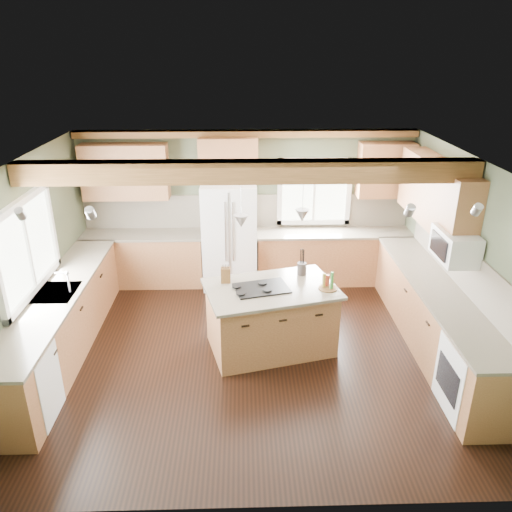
{
  "coord_description": "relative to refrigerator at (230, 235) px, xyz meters",
  "views": [
    {
      "loc": [
        -0.08,
        -5.77,
        3.87
      ],
      "look_at": [
        0.09,
        0.3,
        1.29
      ],
      "focal_mm": 35.0,
      "sensor_mm": 36.0,
      "label": 1
    }
  ],
  "objects": [
    {
      "name": "floor",
      "position": [
        0.3,
        -2.12,
        -0.9
      ],
      "size": [
        5.6,
        5.6,
        0.0
      ],
      "primitive_type": "plane",
      "color": "black",
      "rests_on": "ground"
    },
    {
      "name": "ceiling",
      "position": [
        0.3,
        -2.12,
        1.7
      ],
      "size": [
        5.6,
        5.6,
        0.0
      ],
      "primitive_type": "plane",
      "rotation": [
        3.14,
        0.0,
        0.0
      ],
      "color": "silver",
      "rests_on": "wall_back"
    },
    {
      "name": "wall_back",
      "position": [
        0.3,
        0.38,
        0.4
      ],
      "size": [
        5.6,
        0.0,
        5.6
      ],
      "primitive_type": "plane",
      "rotation": [
        1.57,
        0.0,
        0.0
      ],
      "color": "#3F4833",
      "rests_on": "ground"
    },
    {
      "name": "wall_left",
      "position": [
        -2.5,
        -2.12,
        0.4
      ],
      "size": [
        0.0,
        5.0,
        5.0
      ],
      "primitive_type": "plane",
      "rotation": [
        1.57,
        0.0,
        1.57
      ],
      "color": "#3F4833",
      "rests_on": "ground"
    },
    {
      "name": "wall_right",
      "position": [
        3.1,
        -2.12,
        0.4
      ],
      "size": [
        0.0,
        5.0,
        5.0
      ],
      "primitive_type": "plane",
      "rotation": [
        1.57,
        0.0,
        -1.57
      ],
      "color": "#3F4833",
      "rests_on": "ground"
    },
    {
      "name": "ceiling_beam",
      "position": [
        0.3,
        -2.02,
        1.57
      ],
      "size": [
        5.55,
        0.26,
        0.26
      ],
      "primitive_type": "cube",
      "color": "#4C3215",
      "rests_on": "ceiling"
    },
    {
      "name": "soffit_trim",
      "position": [
        0.3,
        0.28,
        1.64
      ],
      "size": [
        5.55,
        0.2,
        0.1
      ],
      "primitive_type": "cube",
      "color": "#4C3215",
      "rests_on": "ceiling"
    },
    {
      "name": "backsplash_back",
      "position": [
        0.3,
        0.36,
        0.31
      ],
      "size": [
        5.58,
        0.03,
        0.58
      ],
      "primitive_type": "cube",
      "color": "brown",
      "rests_on": "wall_back"
    },
    {
      "name": "backsplash_right",
      "position": [
        3.08,
        -2.07,
        0.31
      ],
      "size": [
        0.03,
        3.7,
        0.58
      ],
      "primitive_type": "cube",
      "color": "brown",
      "rests_on": "wall_right"
    },
    {
      "name": "base_cab_back_left",
      "position": [
        -1.49,
        0.08,
        -0.46
      ],
      "size": [
        2.02,
        0.6,
        0.88
      ],
      "primitive_type": "cube",
      "color": "brown",
      "rests_on": "floor"
    },
    {
      "name": "counter_back_left",
      "position": [
        -1.49,
        0.08,
        0.0
      ],
      "size": [
        2.06,
        0.64,
        0.04
      ],
      "primitive_type": "cube",
      "color": "#494336",
      "rests_on": "base_cab_back_left"
    },
    {
      "name": "base_cab_back_right",
      "position": [
        1.79,
        0.08,
        -0.46
      ],
      "size": [
        2.62,
        0.6,
        0.88
      ],
      "primitive_type": "cube",
      "color": "brown",
      "rests_on": "floor"
    },
    {
      "name": "counter_back_right",
      "position": [
        1.79,
        0.08,
        0.0
      ],
      "size": [
        2.66,
        0.64,
        0.04
      ],
      "primitive_type": "cube",
      "color": "#494336",
      "rests_on": "base_cab_back_right"
    },
    {
      "name": "base_cab_left",
      "position": [
        -2.2,
        -2.07,
        -0.46
      ],
      "size": [
        0.6,
        3.7,
        0.88
      ],
      "primitive_type": "cube",
      "color": "brown",
      "rests_on": "floor"
    },
    {
      "name": "counter_left",
      "position": [
        -2.2,
        -2.07,
        0.0
      ],
      "size": [
        0.64,
        3.74,
        0.04
      ],
      "primitive_type": "cube",
      "color": "#494336",
      "rests_on": "base_cab_left"
    },
    {
      "name": "base_cab_right",
      "position": [
        2.8,
        -2.07,
        -0.46
      ],
      "size": [
        0.6,
        3.7,
        0.88
      ],
      "primitive_type": "cube",
      "color": "brown",
      "rests_on": "floor"
    },
    {
      "name": "counter_right",
      "position": [
        2.8,
        -2.07,
        0.0
      ],
      "size": [
        0.64,
        3.74,
        0.04
      ],
      "primitive_type": "cube",
      "color": "#494336",
      "rests_on": "base_cab_right"
    },
    {
      "name": "upper_cab_back_left",
      "position": [
        -1.69,
        0.21,
        1.05
      ],
      "size": [
        1.4,
        0.35,
        0.9
      ],
      "primitive_type": "cube",
      "color": "brown",
      "rests_on": "wall_back"
    },
    {
      "name": "upper_cab_over_fridge",
      "position": [
        -0.0,
        0.21,
        1.25
      ],
      "size": [
        0.96,
        0.35,
        0.7
      ],
      "primitive_type": "cube",
      "color": "brown",
      "rests_on": "wall_back"
    },
    {
      "name": "upper_cab_right",
      "position": [
        2.92,
        -1.22,
        1.05
      ],
      "size": [
        0.35,
        2.2,
        0.9
      ],
      "primitive_type": "cube",
      "color": "brown",
      "rests_on": "wall_right"
    },
    {
      "name": "upper_cab_back_corner",
      "position": [
        2.6,
        0.21,
        1.05
      ],
      "size": [
        0.9,
        0.35,
        0.9
      ],
      "primitive_type": "cube",
      "color": "brown",
      "rests_on": "wall_back"
    },
    {
      "name": "window_left",
      "position": [
        -2.48,
        -2.07,
        0.65
      ],
      "size": [
        0.04,
        1.6,
        1.05
      ],
      "primitive_type": "cube",
      "color": "white",
      "rests_on": "wall_left"
    },
    {
      "name": "window_back",
      "position": [
        1.45,
        0.36,
        0.65
      ],
      "size": [
        1.1,
        0.04,
        1.0
      ],
      "primitive_type": "cube",
      "color": "white",
      "rests_on": "wall_back"
    },
    {
      "name": "sink",
      "position": [
        -2.2,
        -2.07,
        0.01
      ],
      "size": [
        0.5,
        0.65,
        0.03
      ],
      "primitive_type": "cube",
      "color": "#262628",
      "rests_on": "counter_left"
    },
    {
      "name": "faucet",
      "position": [
        -2.02,
        -2.07,
        0.15
      ],
      "size": [
        0.02,
        0.02,
        0.28
      ],
      "primitive_type": "cylinder",
      "color": "#B2B2B7",
      "rests_on": "sink"
    },
    {
      "name": "dishwasher",
      "position": [
        -2.19,
        -3.37,
        -0.47
      ],
      "size": [
        0.6,
        0.6,
        0.84
      ],
      "primitive_type": "cube",
      "color": "white",
      "rests_on": "floor"
    },
    {
      "name": "oven",
      "position": [
        2.79,
        -3.37,
        -0.47
      ],
      "size": [
        0.6,
        0.72,
        0.84
      ],
      "primitive_type": "cube",
      "color": "white",
      "rests_on": "floor"
    },
    {
      "name": "microwave",
      "position": [
        2.88,
        -2.17,
        0.65
      ],
      "size": [
        0.4,
        0.7,
        0.38
      ],
      "primitive_type": "cube",
      "color": "white",
      "rests_on": "wall_right"
    },
    {
      "name": "pendant_left",
      "position": [
        0.2,
        -2.12,
        0.98
      ],
      "size": [
        0.18,
        0.18,
        0.16
      ],
      "primitive_type": "cone",
      "rotation": [
        3.14,
        0.0,
        0.0
      ],
      "color": "#B2B2B7",
      "rests_on": "ceiling"
    },
    {
      "name": "pendant_right",
      "position": [
        0.97,
        -1.92,
        0.98
      ],
      "size": [
        0.18,
        0.18,
        0.16
      ],
      "primitive_type": "cone",
      "rotation": [
        3.14,
        0.0,
        0.0
      ],
      "color": "#B2B2B7",
      "rests_on": "ceiling"
    },
    {
      "name": "refrigerator",
      "position": [
        0.0,
        0.0,
        0.0
      ],
      "size": [
        0.9,
        0.74,
        1.8
      ],
      "primitive_type": "cube",
      "color": "white",
      "rests_on": "floor"
    },
    {
      "name": "island",
      "position": [
        0.59,
        -2.02,
        -0.46
      ],
      "size": [
        1.78,
        1.33,
        0.88
      ],
      "primitive_type": "cube",
      "rotation": [
        0.0,
        0.0,
        0.25
      ],
      "color": "brown",
      "rests_on": "floor"
    },
    {
      "name": "island_top",
      "position": [
        0.59,
        -2.02,
        0.0
      ],
      "size": [
        1.91,
        1.46,
        0.04
      ],
      "primitive_type": "cube",
      "rotation": [
        0.0,
        0.0,
        0.25
      ],
      "color": "#494336",
      "rests_on": "island"
    },
    {
      "name": "cooktop",
      "position": [
        0.46,
        -2.05,
        0.03
      ],
      "size": [
        0.78,
        0.62,
        0.02
      ],
      "primitive_type": "cube",
      "rotation": [
        0.0,
        0.0,
        0.25
      ],
      "color": "black",
      "rests_on": "island_top"
    },
    {
      "name": "knife_block",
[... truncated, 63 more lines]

